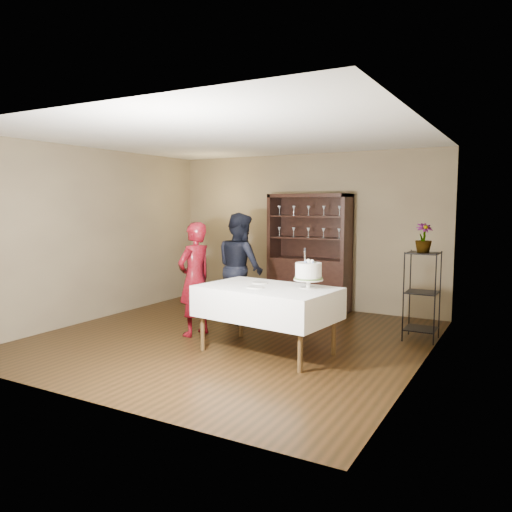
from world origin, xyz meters
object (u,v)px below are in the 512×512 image
at_px(plant_etagere, 422,292).
at_px(potted_plant, 424,238).
at_px(cake_table, 267,302).
at_px(man, 240,267).
at_px(woman, 195,279).
at_px(china_hutch, 309,272).
at_px(cake, 308,272).

relative_size(plant_etagere, potted_plant, 3.06).
height_order(cake_table, man, man).
bearing_deg(woman, potted_plant, 123.91).
height_order(china_hutch, woman, china_hutch).
xyz_separation_m(plant_etagere, cake_table, (-1.55, -1.52, -0.02)).
xyz_separation_m(cake_table, potted_plant, (1.55, 1.49, 0.75)).
bearing_deg(potted_plant, cake_table, -136.13).
bearing_deg(cake, cake_table, -162.77).
relative_size(woman, cake, 3.26).
height_order(china_hutch, potted_plant, china_hutch).
relative_size(china_hutch, man, 1.18).
bearing_deg(woman, cake_table, 88.98).
bearing_deg(cake, woman, 176.60).
height_order(china_hutch, cake_table, china_hutch).
height_order(woman, potted_plant, woman).
bearing_deg(cake_table, potted_plant, 43.87).
distance_m(woman, potted_plant, 3.13).
bearing_deg(man, cake, 177.86).
bearing_deg(cake, potted_plant, 51.41).
distance_m(man, cake, 1.98).
bearing_deg(woman, cake, 96.83).
height_order(plant_etagere, cake_table, plant_etagere).
xyz_separation_m(plant_etagere, cake, (-1.07, -1.38, 0.37)).
bearing_deg(woman, plant_etagere, 124.52).
distance_m(plant_etagere, woman, 3.09).
bearing_deg(man, plant_etagere, -142.09).
bearing_deg(potted_plant, cake, -128.59).
bearing_deg(cake, plant_etagere, 52.19).
height_order(cake_table, cake, cake).
height_order(china_hutch, plant_etagere, china_hutch).
distance_m(plant_etagere, cake_table, 2.17).
bearing_deg(cake_table, china_hutch, 101.70).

